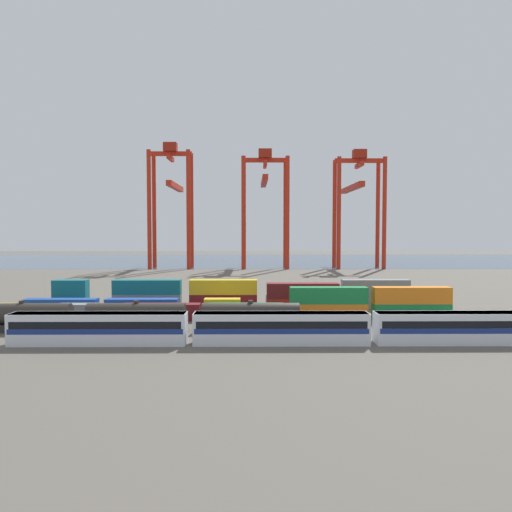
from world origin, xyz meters
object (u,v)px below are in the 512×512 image
object	(u,v)px
passenger_train	(281,327)
shipping_container_15	(147,301)
shipping_container_1	(78,312)
shipping_container_20	(375,301)
gantry_crane_west	(172,195)
shipping_container_4	(328,312)
freight_tank_row	(136,317)
shipping_container_3	(245,312)
gantry_crane_central	(265,196)
shipping_container_6	(411,312)
shipping_container_9	(142,306)
gantry_crane_east	(357,197)

from	to	relation	value
passenger_train	shipping_container_15	xyz separation A→B (m)	(-22.42, 28.20, -0.84)
shipping_container_1	shipping_container_20	size ratio (longest dim) A/B	0.50
gantry_crane_west	shipping_container_20	bearing A→B (deg)	-62.03
shipping_container_4	shipping_container_1	bearing A→B (deg)	180.00
shipping_container_15	gantry_crane_west	world-z (taller)	gantry_crane_west
shipping_container_4	shipping_container_20	size ratio (longest dim) A/B	1.00
freight_tank_row	shipping_container_3	bearing A→B (deg)	29.82
gantry_crane_central	shipping_container_1	bearing A→B (deg)	-106.38
passenger_train	shipping_container_6	distance (m)	27.15
shipping_container_6	shipping_container_15	size ratio (longest dim) A/B	1.00
shipping_container_1	gantry_crane_west	world-z (taller)	gantry_crane_west
shipping_container_4	shipping_container_15	xyz separation A→B (m)	(-30.85, 11.68, 0.00)
shipping_container_6	shipping_container_20	world-z (taller)	same
shipping_container_6	shipping_container_20	size ratio (longest dim) A/B	1.00
shipping_container_1	gantry_crane_west	bearing A→B (deg)	91.26
shipping_container_9	gantry_crane_east	bearing A→B (deg)	60.86
shipping_container_9	gantry_crane_central	size ratio (longest dim) A/B	0.28
shipping_container_6	gantry_crane_east	bearing A→B (deg)	82.45
shipping_container_6	shipping_container_20	distance (m)	12.02
gantry_crane_central	shipping_container_3	bearing A→B (deg)	-93.18
freight_tank_row	shipping_container_6	world-z (taller)	freight_tank_row
freight_tank_row	shipping_container_1	xyz separation A→B (m)	(-11.16, 8.62, -0.74)
shipping_container_15	shipping_container_4	bearing A→B (deg)	-20.74
passenger_train	gantry_crane_west	xyz separation A→B (m)	(-33.30, 126.17, 25.15)
passenger_train	shipping_container_1	distance (m)	35.03
gantry_crane_central	gantry_crane_west	bearing A→B (deg)	-179.53
freight_tank_row	shipping_container_6	bearing A→B (deg)	11.80
freight_tank_row	shipping_container_1	size ratio (longest dim) A/B	7.52
shipping_container_4	gantry_crane_east	size ratio (longest dim) A/B	0.28
gantry_crane_central	gantry_crane_east	size ratio (longest dim) A/B	1.00
freight_tank_row	shipping_container_9	xyz separation A→B (m)	(-2.39, 14.46, -0.74)
passenger_train	shipping_container_1	size ratio (longest dim) A/B	11.06
freight_tank_row	gantry_crane_east	size ratio (longest dim) A/B	1.04
shipping_container_1	gantry_crane_east	world-z (taller)	gantry_crane_east
shipping_container_1	shipping_container_4	xyz separation A→B (m)	(39.31, 0.00, 0.00)
shipping_container_6	shipping_container_3	bearing A→B (deg)	180.00
shipping_container_6	freight_tank_row	bearing A→B (deg)	-168.20
shipping_container_1	gantry_crane_east	distance (m)	131.58
shipping_container_6	gantry_crane_east	xyz separation A→B (m)	(14.64, 110.38, 25.20)
shipping_container_9	shipping_container_20	xyz separation A→B (m)	(40.84, 5.84, 0.00)
shipping_container_1	shipping_container_4	size ratio (longest dim) A/B	0.50
shipping_container_3	gantry_crane_east	bearing A→B (deg)	69.69
shipping_container_3	shipping_container_15	world-z (taller)	same
passenger_train	shipping_container_20	size ratio (longest dim) A/B	5.52
shipping_container_3	gantry_crane_west	bearing A→B (deg)	104.63
freight_tank_row	shipping_container_3	size ratio (longest dim) A/B	3.75
shipping_container_15	gantry_crane_east	size ratio (longest dim) A/B	0.28
shipping_container_9	shipping_container_20	size ratio (longest dim) A/B	1.00
shipping_container_6	gantry_crane_west	bearing A→B (deg)	116.56
shipping_container_1	shipping_container_9	world-z (taller)	same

